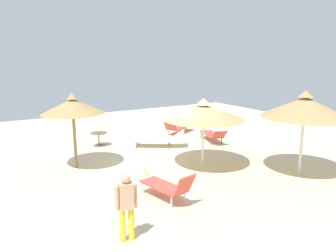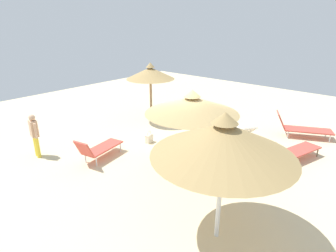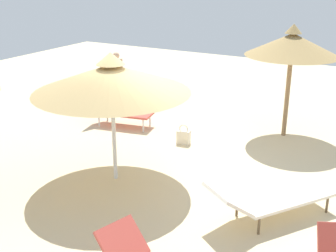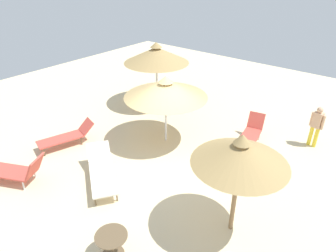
{
  "view_description": "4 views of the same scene",
  "coord_description": "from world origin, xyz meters",
  "px_view_note": "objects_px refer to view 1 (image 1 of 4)",
  "views": [
    {
      "loc": [
        5.98,
        9.64,
        3.88
      ],
      "look_at": [
        0.1,
        -0.08,
        1.43
      ],
      "focal_mm": 34.43,
      "sensor_mm": 36.0,
      "label": 1
    },
    {
      "loc": [
        -5.59,
        7.47,
        4.39
      ],
      "look_at": [
        0.18,
        0.79,
        1.07
      ],
      "focal_mm": 29.97,
      "sensor_mm": 36.0,
      "label": 2
    },
    {
      "loc": [
        -6.97,
        -3.82,
        3.88
      ],
      "look_at": [
        -0.08,
        0.05,
        0.99
      ],
      "focal_mm": 46.51,
      "sensor_mm": 36.0,
      "label": 3
    },
    {
      "loc": [
        5.32,
        -6.58,
        5.84
      ],
      "look_at": [
        0.02,
        -0.08,
        1.25
      ],
      "focal_mm": 32.37,
      "sensor_mm": 36.0,
      "label": 4
    }
  ],
  "objects_px": {
    "lounge_chair_far_left": "(169,186)",
    "handbag": "(143,170)",
    "parasol_umbrella_near_left": "(203,112)",
    "lounge_chair_edge": "(178,126)",
    "parasol_umbrella_center": "(73,106)",
    "lounge_chair_far_right": "(213,134)",
    "parasol_umbrella_front": "(305,107)",
    "person_standing_near_right": "(126,204)",
    "side_table_round": "(99,137)",
    "lounge_chair_back": "(160,138)"
  },
  "relations": [
    {
      "from": "lounge_chair_far_left",
      "to": "side_table_round",
      "type": "distance_m",
      "value": 6.38
    },
    {
      "from": "lounge_chair_back",
      "to": "lounge_chair_edge",
      "type": "distance_m",
      "value": 2.6
    },
    {
      "from": "parasol_umbrella_front",
      "to": "lounge_chair_edge",
      "type": "relative_size",
      "value": 1.29
    },
    {
      "from": "parasol_umbrella_center",
      "to": "lounge_chair_far_right",
      "type": "distance_m",
      "value": 6.69
    },
    {
      "from": "parasol_umbrella_front",
      "to": "side_table_round",
      "type": "distance_m",
      "value": 8.5
    },
    {
      "from": "parasol_umbrella_near_left",
      "to": "side_table_round",
      "type": "xyz_separation_m",
      "value": [
        2.25,
        -4.6,
        -1.59
      ]
    },
    {
      "from": "lounge_chair_far_left",
      "to": "side_table_round",
      "type": "height_order",
      "value": "lounge_chair_far_left"
    },
    {
      "from": "lounge_chair_back",
      "to": "lounge_chair_far_right",
      "type": "relative_size",
      "value": 1.08
    },
    {
      "from": "parasol_umbrella_center",
      "to": "lounge_chair_far_left",
      "type": "distance_m",
      "value": 4.61
    },
    {
      "from": "parasol_umbrella_front",
      "to": "lounge_chair_back",
      "type": "height_order",
      "value": "parasol_umbrella_front"
    },
    {
      "from": "handbag",
      "to": "side_table_round",
      "type": "height_order",
      "value": "side_table_round"
    },
    {
      "from": "lounge_chair_far_left",
      "to": "lounge_chair_back",
      "type": "bearing_deg",
      "value": -117.17
    },
    {
      "from": "lounge_chair_back",
      "to": "lounge_chair_edge",
      "type": "height_order",
      "value": "lounge_chair_edge"
    },
    {
      "from": "lounge_chair_far_left",
      "to": "lounge_chair_edge",
      "type": "bearing_deg",
      "value": -124.71
    },
    {
      "from": "parasol_umbrella_near_left",
      "to": "person_standing_near_right",
      "type": "relative_size",
      "value": 1.91
    },
    {
      "from": "lounge_chair_edge",
      "to": "side_table_round",
      "type": "height_order",
      "value": "lounge_chair_edge"
    },
    {
      "from": "lounge_chair_back",
      "to": "parasol_umbrella_center",
      "type": "bearing_deg",
      "value": 11.6
    },
    {
      "from": "parasol_umbrella_center",
      "to": "lounge_chair_back",
      "type": "xyz_separation_m",
      "value": [
        -3.89,
        -0.8,
        -1.83
      ]
    },
    {
      "from": "parasol_umbrella_front",
      "to": "lounge_chair_edge",
      "type": "height_order",
      "value": "parasol_umbrella_front"
    },
    {
      "from": "parasol_umbrella_near_left",
      "to": "parasol_umbrella_center",
      "type": "distance_m",
      "value": 4.52
    },
    {
      "from": "lounge_chair_far_right",
      "to": "handbag",
      "type": "xyz_separation_m",
      "value": [
        4.72,
        2.13,
        -0.2
      ]
    },
    {
      "from": "parasol_umbrella_front",
      "to": "parasol_umbrella_center",
      "type": "relative_size",
      "value": 1.05
    },
    {
      "from": "lounge_chair_far_right",
      "to": "person_standing_near_right",
      "type": "distance_m",
      "value": 8.74
    },
    {
      "from": "parasol_umbrella_near_left",
      "to": "parasol_umbrella_front",
      "type": "xyz_separation_m",
      "value": [
        -2.4,
        2.27,
        0.28
      ]
    },
    {
      "from": "parasol_umbrella_front",
      "to": "lounge_chair_far_right",
      "type": "xyz_separation_m",
      "value": [
        -0.11,
        -4.75,
        -1.91
      ]
    },
    {
      "from": "parasol_umbrella_near_left",
      "to": "handbag",
      "type": "xyz_separation_m",
      "value": [
        2.21,
        -0.34,
        -1.83
      ]
    },
    {
      "from": "lounge_chair_far_left",
      "to": "handbag",
      "type": "relative_size",
      "value": 3.78
    },
    {
      "from": "lounge_chair_far_right",
      "to": "lounge_chair_edge",
      "type": "xyz_separation_m",
      "value": [
        0.53,
        -2.21,
        0.04
      ]
    },
    {
      "from": "side_table_round",
      "to": "handbag",
      "type": "bearing_deg",
      "value": 90.47
    },
    {
      "from": "lounge_chair_back",
      "to": "lounge_chair_edge",
      "type": "bearing_deg",
      "value": -140.51
    },
    {
      "from": "parasol_umbrella_near_left",
      "to": "lounge_chair_edge",
      "type": "distance_m",
      "value": 5.33
    },
    {
      "from": "parasol_umbrella_front",
      "to": "side_table_round",
      "type": "bearing_deg",
      "value": -55.92
    },
    {
      "from": "lounge_chair_back",
      "to": "person_standing_near_right",
      "type": "height_order",
      "value": "person_standing_near_right"
    },
    {
      "from": "lounge_chair_back",
      "to": "lounge_chair_far_right",
      "type": "height_order",
      "value": "lounge_chair_back"
    },
    {
      "from": "lounge_chair_edge",
      "to": "person_standing_near_right",
      "type": "distance_m",
      "value": 9.93
    },
    {
      "from": "parasol_umbrella_near_left",
      "to": "parasol_umbrella_front",
      "type": "bearing_deg",
      "value": 136.54
    },
    {
      "from": "lounge_chair_far_right",
      "to": "person_standing_near_right",
      "type": "relative_size",
      "value": 1.36
    },
    {
      "from": "parasol_umbrella_front",
      "to": "lounge_chair_far_left",
      "type": "height_order",
      "value": "parasol_umbrella_front"
    },
    {
      "from": "parasol_umbrella_near_left",
      "to": "lounge_chair_far_right",
      "type": "relative_size",
      "value": 1.4
    },
    {
      "from": "parasol_umbrella_center",
      "to": "lounge_chair_far_right",
      "type": "bearing_deg",
      "value": -177.8
    },
    {
      "from": "parasol_umbrella_front",
      "to": "lounge_chair_far_right",
      "type": "distance_m",
      "value": 5.12
    },
    {
      "from": "lounge_chair_far_right",
      "to": "lounge_chair_far_left",
      "type": "relative_size",
      "value": 1.14
    },
    {
      "from": "lounge_chair_far_left",
      "to": "handbag",
      "type": "xyz_separation_m",
      "value": [
        -0.29,
        -2.12,
        -0.25
      ]
    },
    {
      "from": "handbag",
      "to": "side_table_round",
      "type": "distance_m",
      "value": 4.26
    },
    {
      "from": "lounge_chair_back",
      "to": "side_table_round",
      "type": "height_order",
      "value": "lounge_chair_back"
    },
    {
      "from": "parasol_umbrella_center",
      "to": "lounge_chair_edge",
      "type": "distance_m",
      "value": 6.64
    },
    {
      "from": "person_standing_near_right",
      "to": "handbag",
      "type": "bearing_deg",
      "value": -121.76
    },
    {
      "from": "parasol_umbrella_front",
      "to": "lounge_chair_far_left",
      "type": "relative_size",
      "value": 1.57
    },
    {
      "from": "lounge_chair_edge",
      "to": "side_table_round",
      "type": "bearing_deg",
      "value": 1.23
    },
    {
      "from": "parasol_umbrella_front",
      "to": "parasol_umbrella_center",
      "type": "bearing_deg",
      "value": -35.48
    }
  ]
}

